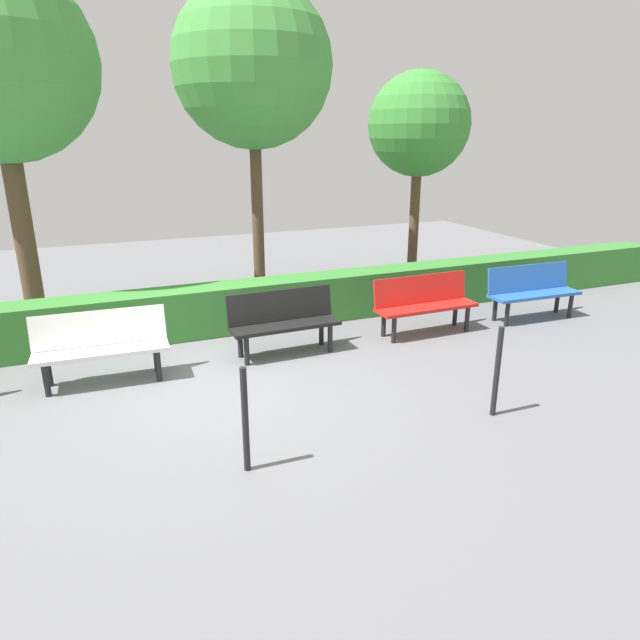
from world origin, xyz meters
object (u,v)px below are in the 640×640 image
object	(u,v)px
bench_black	(283,319)
tree_near	(419,125)
bench_white	(101,344)
bench_blue	(532,289)
bench_red	(424,302)
tree_mid	(252,67)

from	to	relation	value
bench_black	tree_near	distance (m)	5.69
bench_black	bench_white	xyz separation A→B (m)	(2.33, 0.05, 0.00)
tree_near	bench_blue	bearing A→B (deg)	94.33
bench_blue	bench_red	distance (m)	2.00
tree_near	tree_mid	bearing A→B (deg)	3.93
bench_red	bench_black	xyz separation A→B (m)	(2.22, -0.02, -0.00)
bench_black	tree_near	size ratio (longest dim) A/B	0.37
bench_white	tree_mid	distance (m)	5.40
tree_near	bench_red	bearing A→B (deg)	61.38
bench_white	bench_black	bearing A→B (deg)	-176.43
bench_white	tree_near	xyz separation A→B (m)	(-6.30, -3.23, 2.54)
bench_red	tree_near	xyz separation A→B (m)	(-1.75, -3.20, 2.54)
bench_blue	tree_near	bearing A→B (deg)	-83.64
bench_white	bench_red	bearing A→B (deg)	-177.19
bench_black	bench_white	bearing A→B (deg)	0.16
bench_blue	bench_red	size ratio (longest dim) A/B	0.99
bench_white	bench_blue	bearing A→B (deg)	-177.88
bench_black	bench_red	bearing A→B (deg)	178.59
bench_black	tree_mid	bearing A→B (deg)	-101.53
bench_red	tree_near	world-z (taller)	tree_near
bench_black	tree_mid	distance (m)	4.57
bench_red	bench_black	distance (m)	2.22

